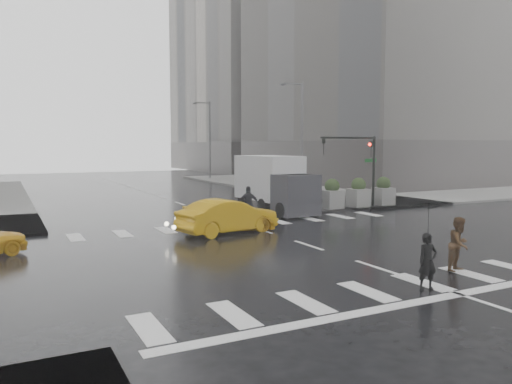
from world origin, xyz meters
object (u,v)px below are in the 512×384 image
taxi_mid (228,216)px  traffic_signal_pole (361,157)px  pedestrian_brown (459,244)px  box_truck (276,182)px

taxi_mid → traffic_signal_pole: bearing=-81.9°
pedestrian_brown → taxi_mid: size_ratio=0.37×
taxi_mid → pedestrian_brown: bearing=-171.0°
box_truck → taxi_mid: bearing=-139.1°
traffic_signal_pole → pedestrian_brown: size_ratio=2.63×
pedestrian_brown → taxi_mid: pedestrian_brown is taller
traffic_signal_pole → taxi_mid: traffic_signal_pole is taller
taxi_mid → box_truck: size_ratio=0.75×
traffic_signal_pole → taxi_mid: size_ratio=0.96×
pedestrian_brown → box_truck: (1.69, 14.82, 0.91)m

